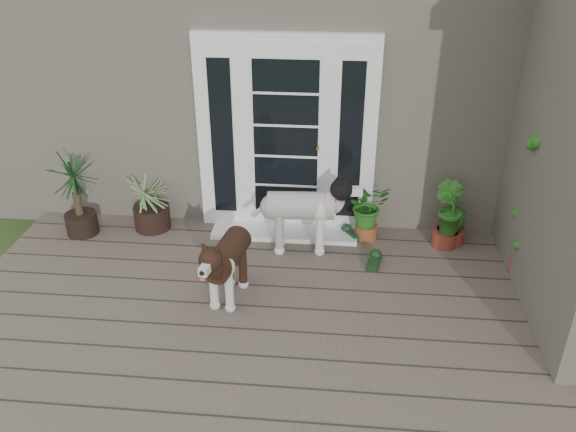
{
  "coord_description": "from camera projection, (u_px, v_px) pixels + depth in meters",
  "views": [
    {
      "loc": [
        0.37,
        -3.23,
        3.41
      ],
      "look_at": [
        -0.1,
        1.75,
        0.7
      ],
      "focal_mm": 36.6,
      "sensor_mm": 36.0,
      "label": 1
    }
  ],
  "objects": [
    {
      "name": "brindle_dog",
      "position": [
        228.0,
        266.0,
        5.34
      ],
      "size": [
        0.49,
        0.88,
        0.69
      ],
      "primitive_type": null,
      "rotation": [
        0.0,
        0.0,
        2.97
      ],
      "color": "#341E13",
      "rests_on": "deck"
    },
    {
      "name": "clog_left",
      "position": [
        351.0,
        233.0,
        6.46
      ],
      "size": [
        0.29,
        0.33,
        0.09
      ],
      "primitive_type": null,
      "rotation": [
        0.0,
        0.0,
        0.6
      ],
      "color": "#163720",
      "rests_on": "deck"
    },
    {
      "name": "herb_a",
      "position": [
        367.0,
        215.0,
        6.33
      ],
      "size": [
        0.59,
        0.59,
        0.57
      ],
      "primitive_type": "imported",
      "rotation": [
        0.0,
        0.0,
        0.4
      ],
      "color": "#19581D",
      "rests_on": "deck"
    },
    {
      "name": "yucca",
      "position": [
        76.0,
        195.0,
        6.34
      ],
      "size": [
        0.77,
        0.77,
        0.95
      ],
      "primitive_type": null,
      "rotation": [
        0.0,
        0.0,
        0.19
      ],
      "color": "black",
      "rests_on": "deck"
    },
    {
      "name": "white_dog",
      "position": [
        300.0,
        218.0,
        6.07
      ],
      "size": [
        0.95,
        0.45,
        0.77
      ],
      "primitive_type": null,
      "rotation": [
        0.0,
        0.0,
        -1.51
      ],
      "color": "silver",
      "rests_on": "deck"
    },
    {
      "name": "door_unit",
      "position": [
        286.0,
        136.0,
        6.21
      ],
      "size": [
        1.9,
        0.14,
        2.15
      ],
      "primitive_type": "cube",
      "color": "white",
      "rests_on": "deck"
    },
    {
      "name": "herb_c",
      "position": [
        452.0,
        221.0,
        6.27
      ],
      "size": [
        0.43,
        0.43,
        0.52
      ],
      "primitive_type": "imported",
      "rotation": [
        0.0,
        0.0,
        4.34
      ],
      "color": "#255217",
      "rests_on": "deck"
    },
    {
      "name": "house_main",
      "position": [
        316.0,
        57.0,
        7.81
      ],
      "size": [
        7.4,
        4.0,
        3.1
      ],
      "primitive_type": "cube",
      "color": "#665E54",
      "rests_on": "ground"
    },
    {
      "name": "spider_plant",
      "position": [
        150.0,
        199.0,
        6.5
      ],
      "size": [
        0.7,
        0.7,
        0.71
      ],
      "primitive_type": null,
      "rotation": [
        0.0,
        0.0,
        0.04
      ],
      "color": "#769259",
      "rests_on": "deck"
    },
    {
      "name": "clog_right",
      "position": [
        374.0,
        261.0,
        5.96
      ],
      "size": [
        0.22,
        0.36,
        0.1
      ],
      "primitive_type": null,
      "rotation": [
        0.0,
        0.0,
        -0.22
      ],
      "color": "black",
      "rests_on": "deck"
    },
    {
      "name": "deck",
      "position": [
        285.0,
        363.0,
        4.8
      ],
      "size": [
        6.2,
        4.6,
        0.12
      ],
      "primitive_type": "cube",
      "color": "#6B5B4C",
      "rests_on": "ground"
    },
    {
      "name": "door_step",
      "position": [
        285.0,
        232.0,
        6.53
      ],
      "size": [
        1.6,
        0.4,
        0.05
      ],
      "primitive_type": "cube",
      "color": "white",
      "rests_on": "deck"
    },
    {
      "name": "herb_b",
      "position": [
        446.0,
        224.0,
        6.21
      ],
      "size": [
        0.49,
        0.49,
        0.52
      ],
      "primitive_type": "imported",
      "rotation": [
        0.0,
        0.0,
        2.34
      ],
      "color": "#1F5618",
      "rests_on": "deck"
    },
    {
      "name": "sapling",
      "position": [
        543.0,
        194.0,
        5.42
      ],
      "size": [
        0.59,
        0.59,
        1.78
      ],
      "primitive_type": null,
      "rotation": [
        0.0,
        0.0,
        0.13
      ],
      "color": "#225719",
      "rests_on": "deck"
    }
  ]
}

